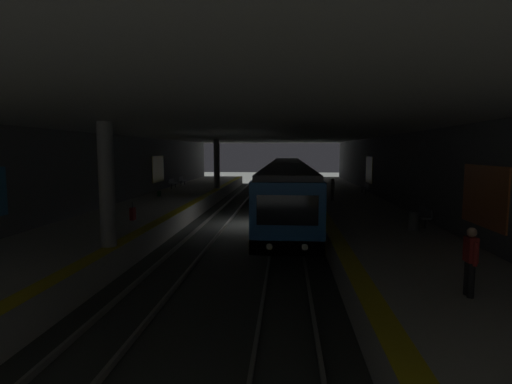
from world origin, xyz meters
TOP-DOWN VIEW (x-y plane):
  - ground_plane at (0.00, 0.00)m, footprint 120.00×120.00m
  - track_left at (0.00, -2.20)m, footprint 60.00×1.53m
  - track_right at (0.00, 2.20)m, footprint 60.00×1.53m
  - platform_left at (0.00, -6.55)m, footprint 60.00×5.30m
  - platform_right at (0.00, 6.55)m, footprint 60.00×5.30m
  - wall_left at (-0.00, -9.45)m, footprint 60.00×0.56m
  - wall_right at (0.01, 9.45)m, footprint 60.00×0.56m
  - ceiling_slab at (0.00, 0.00)m, footprint 60.00×19.40m
  - pillar_near at (-10.24, 4.35)m, footprint 0.56×0.56m
  - pillar_far at (12.58, 4.35)m, footprint 0.56×0.56m
  - metro_train at (7.95, -2.20)m, footprint 35.63×2.83m
  - bench_left_near at (-5.16, -8.53)m, footprint 1.70×0.47m
  - bench_left_mid at (8.73, -8.53)m, footprint 1.70×0.47m
  - bench_right_near at (12.34, 8.53)m, footprint 1.70×0.47m
  - bench_right_mid at (15.74, 8.53)m, footprint 1.70×0.47m
  - person_waiting_near at (4.11, -5.41)m, footprint 0.60×0.22m
  - person_walking_mid at (-14.47, -6.58)m, footprint 0.60×0.23m
  - suitcase_rolling at (-4.73, 5.63)m, footprint 0.37×0.20m
  - backpack_on_floor at (5.65, 7.65)m, footprint 0.30×0.20m
  - trash_bin at (-6.30, -7.80)m, footprint 0.44×0.44m

SIDE VIEW (x-z plane):
  - ground_plane at x=0.00m, z-range 0.00..0.00m
  - track_left at x=0.00m, z-range 0.00..0.16m
  - track_right at x=0.00m, z-range 0.00..0.16m
  - platform_left at x=0.00m, z-range 0.00..1.05m
  - platform_right at x=0.00m, z-range 0.00..1.05m
  - backpack_on_floor at x=5.65m, z-range 1.05..1.45m
  - suitcase_rolling at x=-4.73m, z-range 0.90..1.84m
  - trash_bin at x=-6.30m, z-range 1.05..1.90m
  - bench_left_near at x=-5.16m, z-range 1.14..2.00m
  - bench_left_mid at x=8.73m, z-range 1.14..2.00m
  - bench_right_near at x=12.34m, z-range 1.14..2.00m
  - bench_right_mid at x=15.74m, z-range 1.14..2.00m
  - person_waiting_near at x=4.11m, z-range 1.11..2.68m
  - person_walking_mid at x=-14.47m, z-range 1.12..2.81m
  - metro_train at x=7.95m, z-range 0.28..3.77m
  - wall_right at x=0.01m, z-range 0.00..5.60m
  - wall_left at x=0.00m, z-range 0.00..5.60m
  - pillar_near at x=-10.24m, z-range 1.05..5.60m
  - pillar_far at x=12.58m, z-range 1.05..5.60m
  - ceiling_slab at x=0.00m, z-range 5.60..6.00m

